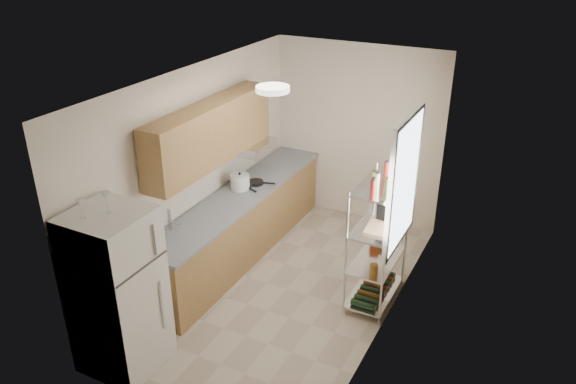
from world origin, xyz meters
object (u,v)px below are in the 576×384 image
at_px(refrigerator, 118,292).
at_px(frying_pan_large, 242,184).
at_px(rice_cooker, 240,182).
at_px(espresso_machine, 389,206).
at_px(cutting_board, 381,228).

bearing_deg(refrigerator, frying_pan_large, 93.19).
height_order(refrigerator, rice_cooker, refrigerator).
bearing_deg(espresso_machine, rice_cooker, -176.08).
distance_m(rice_cooker, cutting_board, 2.08).
bearing_deg(cutting_board, frying_pan_large, 167.29).
bearing_deg(refrigerator, cutting_board, 46.87).
height_order(rice_cooker, espresso_machine, espresso_machine).
bearing_deg(cutting_board, refrigerator, -133.13).
distance_m(rice_cooker, frying_pan_large, 0.13).
bearing_deg(rice_cooker, frying_pan_large, 104.94).
xyz_separation_m(frying_pan_large, cutting_board, (2.07, -0.47, 0.10)).
relative_size(frying_pan_large, cutting_board, 0.69).
height_order(frying_pan_large, espresso_machine, espresso_machine).
bearing_deg(rice_cooker, espresso_machine, -3.02).
xyz_separation_m(rice_cooker, cutting_board, (2.04, -0.37, 0.02)).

